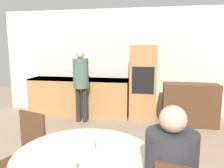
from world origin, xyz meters
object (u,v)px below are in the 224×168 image
Objects in this scene: chair_far_left at (27,151)px; cup at (91,145)px; sideboard at (190,105)px; person_standing at (81,78)px; oven_unit at (143,82)px.

cup is (0.81, -0.30, 0.27)m from chair_far_left.
sideboard is at bearing 71.51° from chair_far_left.
person_standing reaches higher than chair_far_left.
oven_unit is at bearing 84.14° from cup.
sideboard is 3.32m from cup.
oven_unit is 1.14m from sideboard.
person_standing is at bearing -158.97° from oven_unit.
cup is at bearing -0.15° from chair_far_left.
oven_unit reaches higher than chair_far_left.
sideboard is 3.47m from chair_far_left.
oven_unit is 20.76× the size of cup.
oven_unit is 1.81× the size of chair_far_left.
person_standing is at bearing -175.57° from sideboard.
sideboard reaches higher than cup.
person_standing is 19.47× the size of cup.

